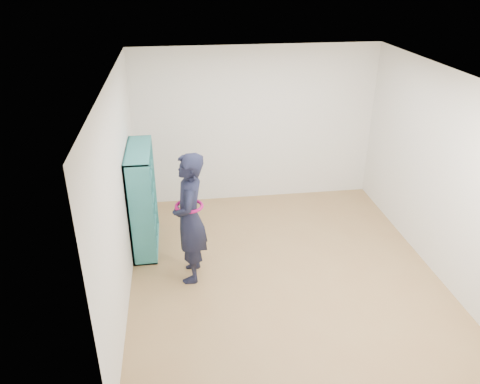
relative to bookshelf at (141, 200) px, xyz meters
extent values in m
plane|color=#976F45|center=(1.85, -0.92, -0.73)|extent=(4.50, 4.50, 0.00)
plane|color=white|center=(1.85, -0.92, 1.87)|extent=(4.50, 4.50, 0.00)
cube|color=silver|center=(-0.15, -0.92, 0.57)|extent=(0.02, 4.50, 2.60)
cube|color=silver|center=(3.85, -0.92, 0.57)|extent=(0.02, 4.50, 2.60)
cube|color=silver|center=(1.85, 1.33, 0.57)|extent=(4.00, 0.02, 2.60)
cube|color=silver|center=(1.85, -3.17, 0.57)|extent=(4.00, 0.02, 2.60)
cube|color=teal|center=(0.02, -0.53, 0.02)|extent=(0.32, 0.02, 1.49)
cube|color=teal|center=(0.02, 0.56, 0.02)|extent=(0.32, 0.02, 1.49)
cube|color=teal|center=(0.02, 0.01, -0.71)|extent=(0.32, 1.11, 0.02)
cube|color=teal|center=(0.02, 0.01, 0.75)|extent=(0.32, 1.11, 0.02)
cube|color=teal|center=(-0.13, 0.01, 0.02)|extent=(0.02, 1.11, 1.49)
cube|color=teal|center=(0.02, -0.17, 0.02)|extent=(0.30, 0.02, 1.44)
cube|color=teal|center=(0.02, 0.19, 0.02)|extent=(0.30, 0.02, 1.44)
cube|color=teal|center=(0.02, 0.01, -0.34)|extent=(0.30, 1.07, 0.02)
cube|color=teal|center=(0.02, 0.01, 0.02)|extent=(0.30, 1.07, 0.02)
cube|color=teal|center=(0.02, 0.01, 0.38)|extent=(0.30, 1.07, 0.02)
cube|color=beige|center=(0.04, -0.35, -0.65)|extent=(0.20, 0.13, 0.08)
cube|color=black|center=(0.05, -0.40, -0.20)|extent=(0.17, 0.15, 0.26)
cube|color=maroon|center=(0.05, -0.40, 0.15)|extent=(0.17, 0.15, 0.25)
cube|color=silver|center=(0.04, -0.35, 0.43)|extent=(0.20, 0.13, 0.08)
cube|color=navy|center=(0.05, -0.04, -0.55)|extent=(0.17, 0.15, 0.27)
cube|color=brown|center=(0.05, -0.04, -0.22)|extent=(0.17, 0.15, 0.23)
cube|color=#BFB28C|center=(0.04, 0.01, 0.07)|extent=(0.20, 0.13, 0.08)
cube|color=#26594C|center=(0.05, -0.04, 0.52)|extent=(0.17, 0.15, 0.26)
cube|color=beige|center=(0.05, 0.31, -0.59)|extent=(0.17, 0.15, 0.20)
cube|color=black|center=(0.04, 0.36, -0.31)|extent=(0.20, 0.13, 0.05)
cube|color=maroon|center=(0.05, 0.31, 0.16)|extent=(0.17, 0.15, 0.27)
cube|color=silver|center=(0.05, 0.31, 0.49)|extent=(0.17, 0.15, 0.21)
imported|color=black|center=(0.65, -0.86, 0.14)|extent=(0.47, 0.67, 1.73)
torus|color=#970B53|center=(0.65, -0.86, 0.31)|extent=(0.39, 0.39, 0.04)
cube|color=silver|center=(0.52, -0.77, 0.25)|extent=(0.02, 0.10, 0.12)
cube|color=black|center=(0.52, -0.77, 0.25)|extent=(0.02, 0.09, 0.12)
camera|label=1|loc=(0.57, -5.96, 3.01)|focal=35.00mm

